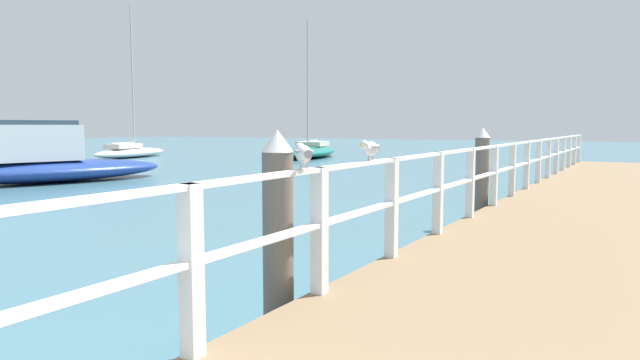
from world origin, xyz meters
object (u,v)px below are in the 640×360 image
at_px(seagull_foreground, 303,153).
at_px(boat_1, 47,162).
at_px(boat_2, 131,151).
at_px(boat_3, 310,151).
at_px(dock_piling_near, 278,239).
at_px(dock_piling_far, 482,177).
at_px(seagull_background, 370,148).

height_order(seagull_foreground, boat_1, boat_1).
bearing_deg(seagull_foreground, boat_2, 98.80).
bearing_deg(boat_3, dock_piling_near, 103.19).
relative_size(dock_piling_near, dock_piling_far, 1.00).
distance_m(dock_piling_near, boat_1, 18.00).
bearing_deg(boat_2, boat_3, 17.26).
height_order(dock_piling_far, seagull_background, dock_piling_far).
bearing_deg(dock_piling_near, dock_piling_far, 90.00).
bearing_deg(boat_3, boat_2, 14.24).
distance_m(boat_1, boat_3, 18.80).
distance_m(seagull_background, boat_1, 17.88).
xyz_separation_m(boat_1, boat_2, (-10.12, 12.71, -0.35)).
distance_m(dock_piling_far, boat_3, 25.83).
xyz_separation_m(dock_piling_far, boat_1, (-15.90, 1.30, -0.27)).
relative_size(dock_piling_far, boat_1, 0.24).
height_order(boat_2, boat_3, boat_2).
bearing_deg(dock_piling_far, seagull_background, -86.38).
distance_m(dock_piling_near, seagull_background, 1.43).
distance_m(seagull_foreground, boat_1, 18.44).
height_order(dock_piling_near, boat_3, boat_3).
bearing_deg(dock_piling_near, boat_1, 152.03).
bearing_deg(boat_1, boat_2, -34.17).
xyz_separation_m(seagull_foreground, boat_2, (-26.40, 21.32, -1.41)).
bearing_deg(dock_piling_far, dock_piling_near, -90.00).
height_order(dock_piling_far, boat_2, boat_2).
relative_size(seagull_background, boat_1, 0.06).
bearing_deg(boat_2, dock_piling_far, -42.86).
height_order(dock_piling_near, seagull_background, dock_piling_near).
bearing_deg(boat_1, boat_3, -71.70).
bearing_deg(seagull_foreground, boat_1, 109.86).
relative_size(seagull_foreground, seagull_background, 0.80).
relative_size(dock_piling_near, boat_3, 0.23).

